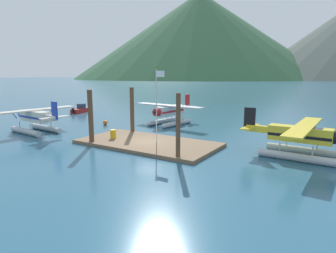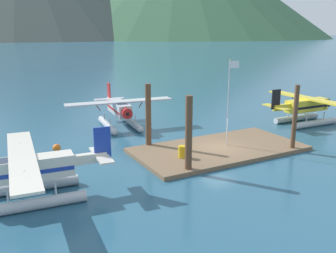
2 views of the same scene
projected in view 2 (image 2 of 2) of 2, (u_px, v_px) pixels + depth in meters
ground_plane at (219, 151)px, 29.44m from camera, size 1200.00×1200.00×0.00m
dock_platform at (219, 149)px, 29.41m from camera, size 13.47×6.86×0.30m
piling_near_left at (189, 135)px, 24.23m from camera, size 0.47×0.47×5.27m
piling_near_right at (295, 119)px, 28.69m from camera, size 0.36×0.36×5.29m
piling_far_left at (148, 117)px, 29.51m from camera, size 0.46×0.46×5.27m
flagpole at (230, 93)px, 28.96m from camera, size 0.95×0.10×6.89m
fuel_drum at (182, 152)px, 26.91m from camera, size 0.62×0.62×0.88m
mooring_buoy at (57, 148)px, 29.16m from camera, size 0.63×0.63×0.63m
seaplane_silver_bow_left at (119, 112)px, 36.27m from camera, size 10.49×7.95×3.84m
seaplane_cream_port_aft at (29, 174)px, 20.48m from camera, size 7.97×10.48×3.84m
seaplane_yellow_stbd_fwd at (306, 109)px, 37.61m from camera, size 7.98×10.44×3.84m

